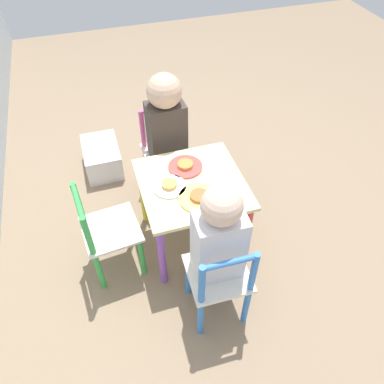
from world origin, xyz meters
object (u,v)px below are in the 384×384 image
(child_right, at_px, (167,128))
(child_left, at_px, (217,241))
(kids_table, at_px, (192,194))
(storage_bin, at_px, (102,157))
(chair_blue, at_px, (219,280))
(chair_pink, at_px, (166,154))
(plate_right, at_px, (185,166))
(plate_left, at_px, (199,197))
(chair_green, at_px, (107,233))
(plate_back, at_px, (169,186))

(child_right, distance_m, child_left, 0.77)
(kids_table, distance_m, storage_bin, 0.88)
(kids_table, distance_m, chair_blue, 0.45)
(kids_table, height_order, child_left, child_left)
(kids_table, distance_m, chair_pink, 0.45)
(chair_pink, distance_m, plate_right, 0.38)
(chair_pink, bearing_deg, plate_left, -90.60)
(plate_right, xyz_separation_m, plate_left, (-0.22, 0.00, -0.00))
(chair_blue, bearing_deg, child_left, -90.00)
(plate_left, bearing_deg, chair_blue, 177.63)
(chair_green, bearing_deg, plate_left, -104.40)
(chair_pink, height_order, chair_blue, same)
(chair_green, bearing_deg, kids_table, -90.00)
(chair_green, distance_m, plate_right, 0.50)
(storage_bin, bearing_deg, plate_right, -148.38)
(kids_table, xyz_separation_m, plate_right, (0.11, 0.00, 0.09))
(chair_green, relative_size, plate_left, 2.83)
(child_right, bearing_deg, chair_blue, -92.56)
(plate_left, bearing_deg, storage_bin, 24.45)
(chair_green, xyz_separation_m, plate_back, (0.04, -0.33, 0.18))
(chair_blue, bearing_deg, storage_bin, -70.70)
(storage_bin, bearing_deg, child_left, -161.51)
(chair_blue, xyz_separation_m, child_right, (0.83, 0.01, 0.22))
(chair_blue, height_order, chair_green, same)
(chair_blue, height_order, plate_back, chair_blue)
(kids_table, height_order, plate_right, plate_right)
(chair_blue, distance_m, plate_back, 0.49)
(chair_pink, height_order, child_right, child_right)
(chair_pink, relative_size, storage_bin, 1.63)
(child_left, xyz_separation_m, plate_back, (0.38, 0.10, -0.02))
(plate_right, bearing_deg, kids_table, 180.00)
(child_right, bearing_deg, plate_back, -106.40)
(plate_right, bearing_deg, chair_green, 109.54)
(kids_table, relative_size, storage_bin, 1.51)
(kids_table, bearing_deg, child_left, 178.23)
(plate_left, xyz_separation_m, plate_back, (0.11, 0.11, 0.00))
(chair_green, relative_size, child_right, 0.67)
(plate_left, distance_m, plate_back, 0.16)
(chair_green, xyz_separation_m, plate_left, (-0.07, -0.44, 0.18))
(kids_table, distance_m, child_left, 0.40)
(child_left, xyz_separation_m, plate_left, (0.27, -0.01, -0.02))
(kids_table, distance_m, plate_back, 0.14)
(child_left, bearing_deg, chair_green, -36.39)
(chair_blue, xyz_separation_m, plate_right, (0.55, -0.01, 0.18))
(kids_table, xyz_separation_m, chair_pink, (0.44, 0.02, -0.09))
(plate_left, bearing_deg, plate_right, -0.00)
(kids_table, bearing_deg, chair_blue, 178.23)
(child_right, bearing_deg, chair_green, -137.48)
(chair_pink, height_order, storage_bin, chair_pink)
(chair_pink, xyz_separation_m, plate_back, (-0.44, 0.09, 0.18))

